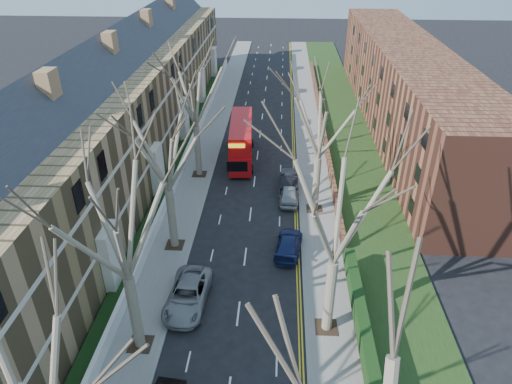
# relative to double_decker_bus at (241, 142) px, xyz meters

# --- Properties ---
(pavement_left) EXTENTS (3.00, 102.00, 0.12)m
(pavement_left) POSITION_rel_double_decker_bus_xyz_m (-4.30, 7.02, -2.01)
(pavement_left) COLOR slate
(pavement_left) RESTS_ON ground
(pavement_right) EXTENTS (3.00, 102.00, 0.12)m
(pavement_right) POSITION_rel_double_decker_bus_xyz_m (7.70, 7.02, -2.01)
(pavement_right) COLOR slate
(pavement_right) RESTS_ON ground
(terrace_left) EXTENTS (9.70, 78.00, 13.60)m
(terrace_left) POSITION_rel_double_decker_bus_xyz_m (-11.94, -0.98, 3.46)
(terrace_left) COLOR olive
(terrace_left) RESTS_ON ground
(flats_right) EXTENTS (13.97, 54.00, 10.00)m
(flats_right) POSITION_rel_double_decker_bus_xyz_m (19.16, 11.02, 2.91)
(flats_right) COLOR brown
(flats_right) RESTS_ON ground
(front_wall_left) EXTENTS (0.30, 78.00, 1.00)m
(front_wall_left) POSITION_rel_double_decker_bus_xyz_m (-5.95, -0.98, -1.45)
(front_wall_left) COLOR white
(front_wall_left) RESTS_ON ground
(grass_verge_right) EXTENTS (6.00, 102.00, 0.06)m
(grass_verge_right) POSITION_rel_double_decker_bus_xyz_m (12.20, 7.02, -1.92)
(grass_verge_right) COLOR #1D3312
(grass_verge_right) RESTS_ON ground
(tree_left_mid) EXTENTS (10.50, 10.50, 14.71)m
(tree_left_mid) POSITION_rel_double_decker_bus_xyz_m (-4.00, -25.98, 7.49)
(tree_left_mid) COLOR #756653
(tree_left_mid) RESTS_ON ground
(tree_left_far) EXTENTS (10.15, 10.15, 14.22)m
(tree_left_far) POSITION_rel_double_decker_bus_xyz_m (-4.00, -15.98, 7.17)
(tree_left_far) COLOR #756653
(tree_left_far) RESTS_ON ground
(tree_left_dist) EXTENTS (10.50, 10.50, 14.71)m
(tree_left_dist) POSITION_rel_double_decker_bus_xyz_m (-4.00, -3.98, 7.49)
(tree_left_dist) COLOR #756653
(tree_left_dist) RESTS_ON ground
(tree_right_mid) EXTENTS (10.50, 10.50, 14.71)m
(tree_right_mid) POSITION_rel_double_decker_bus_xyz_m (7.40, -23.98, 7.49)
(tree_right_mid) COLOR #756653
(tree_right_mid) RESTS_ON ground
(tree_right_far) EXTENTS (10.15, 10.15, 14.22)m
(tree_right_far) POSITION_rel_double_decker_bus_xyz_m (7.40, -9.98, 7.17)
(tree_right_far) COLOR #756653
(tree_right_far) RESTS_ON ground
(double_decker_bus) EXTENTS (3.00, 10.13, 4.22)m
(double_decker_bus) POSITION_rel_double_decker_bus_xyz_m (0.00, 0.00, 0.00)
(double_decker_bus) COLOR red
(double_decker_bus) RESTS_ON ground
(car_left_far) EXTENTS (2.86, 5.72, 1.55)m
(car_left_far) POSITION_rel_double_decker_bus_xyz_m (-1.74, -22.24, -1.29)
(car_left_far) COLOR gray
(car_left_far) RESTS_ON ground
(car_right_near) EXTENTS (2.45, 4.84, 1.35)m
(car_right_near) POSITION_rel_double_decker_bus_xyz_m (5.04, -16.11, -1.40)
(car_right_near) COLOR #16204F
(car_right_near) RESTS_ON ground
(car_right_mid) EXTENTS (1.89, 4.42, 1.49)m
(car_right_mid) POSITION_rel_double_decker_bus_xyz_m (5.14, -8.44, -1.33)
(car_right_mid) COLOR #919699
(car_right_mid) RESTS_ON ground
(car_right_far) EXTENTS (1.82, 4.78, 1.56)m
(car_right_far) POSITION_rel_double_decker_bus_xyz_m (5.16, -5.80, -1.29)
(car_right_far) COLOR black
(car_right_far) RESTS_ON ground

